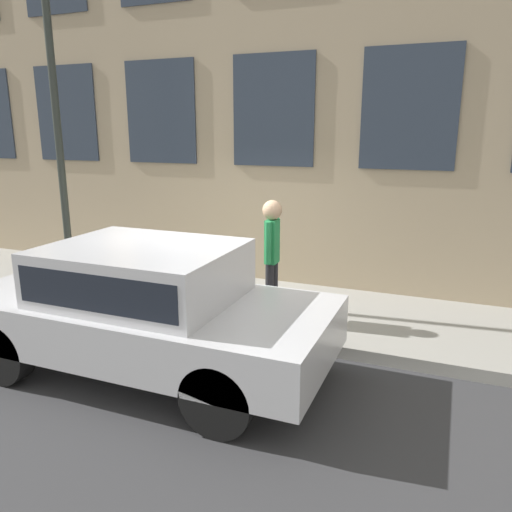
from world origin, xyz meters
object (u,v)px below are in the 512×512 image
fire_hydrant (241,289)px  street_lamp (48,30)px  person (272,249)px  parked_car_silver_near (145,303)px

fire_hydrant → street_lamp: size_ratio=0.12×
fire_hydrant → street_lamp: (0.15, 3.22, 3.68)m
person → parked_car_silver_near: person is taller
fire_hydrant → street_lamp: 4.89m
fire_hydrant → person: bearing=-78.6°
person → street_lamp: street_lamp is taller
parked_car_silver_near → street_lamp: size_ratio=0.64×
fire_hydrant → parked_car_silver_near: size_ratio=0.18×
parked_car_silver_near → person: bearing=-26.9°
person → fire_hydrant: bearing=-95.2°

